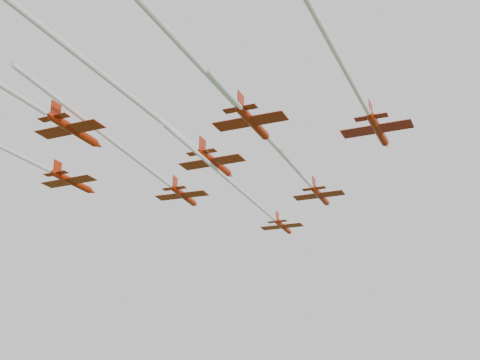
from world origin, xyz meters
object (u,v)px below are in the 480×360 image
at_px(jet_row2_right, 299,172).
at_px(jet_row3_left, 0,146).
at_px(jet_lead, 259,206).
at_px(jet_row2_left, 153,172).
at_px(jet_row4_right, 187,52).
at_px(jet_row3_mid, 175,131).
at_px(jet_row4_left, 16,94).
at_px(jet_row3_right, 356,89).

bearing_deg(jet_row2_right, jet_row3_left, -148.51).
xyz_separation_m(jet_lead, jet_row2_right, (12.01, -13.79, -0.54)).
bearing_deg(jet_row2_left, jet_row4_right, -59.14).
xyz_separation_m(jet_row3_left, jet_row3_mid, (24.19, 5.51, 0.05)).
bearing_deg(jet_row4_left, jet_row3_right, 23.47).
height_order(jet_row2_left, jet_row4_left, jet_row2_left).
distance_m(jet_lead, jet_row2_left, 20.35).
height_order(jet_row2_right, jet_row4_right, jet_row4_right).
bearing_deg(jet_row2_left, jet_lead, 52.93).
height_order(jet_row2_right, jet_row3_left, jet_row3_left).
height_order(jet_lead, jet_row2_left, jet_row2_left).
relative_size(jet_row4_left, jet_row4_right, 0.75).
bearing_deg(jet_row3_right, jet_row2_left, 156.03).
height_order(jet_row2_left, jet_row4_right, jet_row2_left).
distance_m(jet_row2_left, jet_row3_right, 39.34).
xyz_separation_m(jet_row3_mid, jet_row4_left, (-11.35, -16.87, -0.27)).
distance_m(jet_row3_left, jet_row4_left, 17.15).
bearing_deg(jet_row3_left, jet_row4_right, -19.24).
relative_size(jet_row3_mid, jet_row4_left, 1.08).
xyz_separation_m(jet_row2_left, jet_row2_right, (22.78, 3.38, -2.37)).
distance_m(jet_row2_left, jet_row4_left, 31.08).
bearing_deg(jet_row2_right, jet_row4_left, -124.71).
relative_size(jet_lead, jet_row3_right, 1.01).
bearing_deg(jet_lead, jet_row2_left, -124.82).
bearing_deg(jet_lead, jet_row3_right, -54.71).
bearing_deg(jet_row3_left, jet_row3_mid, 13.41).
bearing_deg(jet_row4_right, jet_row2_left, 124.52).
height_order(jet_lead, jet_row3_right, jet_row3_right).
height_order(jet_row2_left, jet_row2_right, jet_row2_left).
bearing_deg(jet_row4_right, jet_lead, 103.10).
bearing_deg(jet_row2_left, jet_row2_right, 3.46).
relative_size(jet_row3_left, jet_row3_mid, 1.14).
bearing_deg(jet_row4_right, jet_row3_right, 52.44).
relative_size(jet_row2_left, jet_row4_left, 1.06).
xyz_separation_m(jet_row3_mid, jet_row4_right, (11.71, -18.45, -1.19)).
relative_size(jet_row2_right, jet_row3_left, 0.80).
bearing_deg(jet_row2_right, jet_row2_left, -173.36).
bearing_deg(jet_lead, jet_row4_left, -104.75).
bearing_deg(jet_lead, jet_row4_right, -78.32).
bearing_deg(jet_row4_right, jet_row4_left, 174.78).
xyz_separation_m(jet_row2_right, jet_row3_mid, (-10.93, -17.55, 1.24)).
relative_size(jet_row3_right, jet_row4_right, 0.80).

